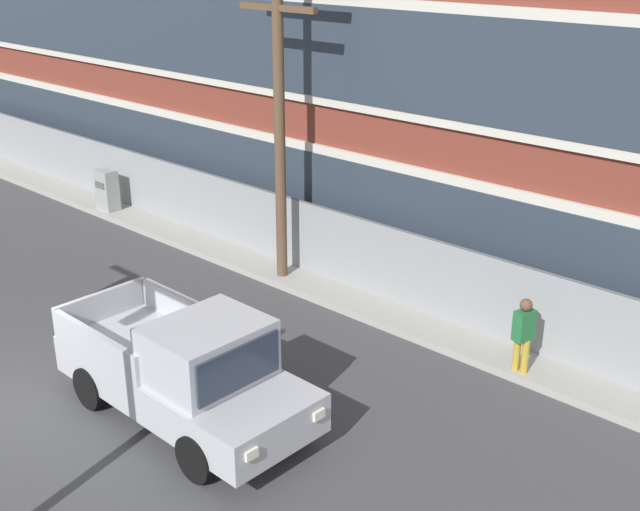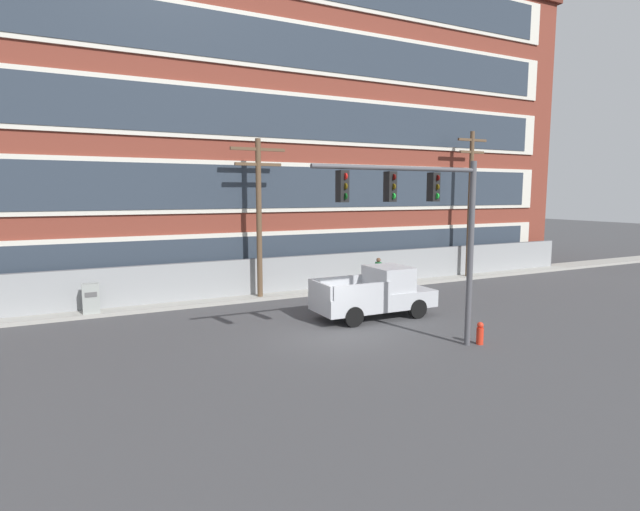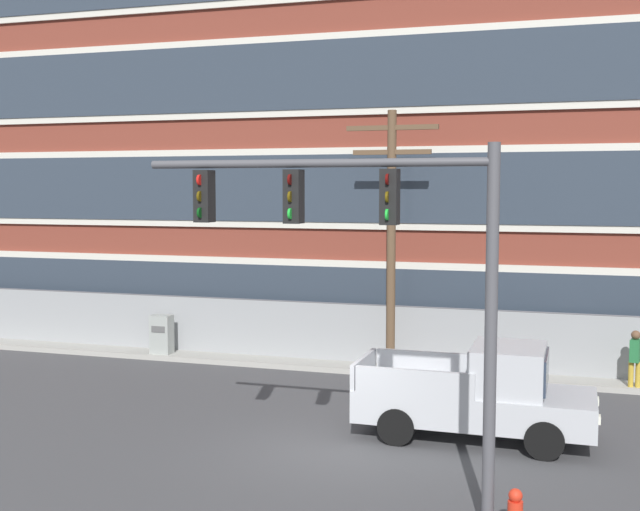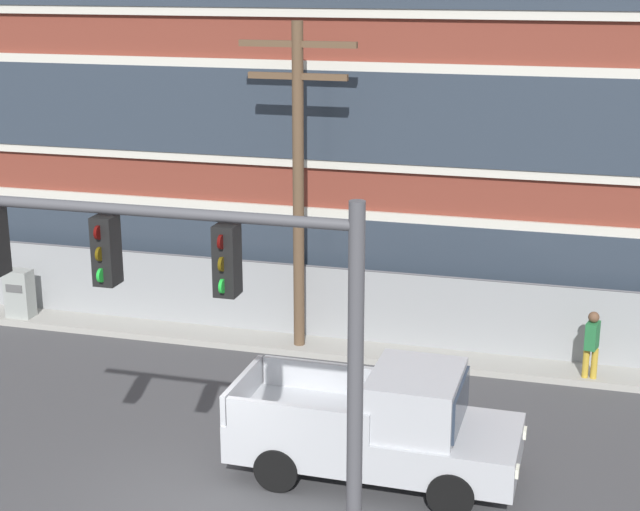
{
  "view_description": "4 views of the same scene",
  "coord_description": "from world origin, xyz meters",
  "px_view_note": "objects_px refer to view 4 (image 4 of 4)",
  "views": [
    {
      "loc": [
        12.81,
        -5.61,
        8.0
      ],
      "look_at": [
        3.07,
        4.94,
        2.22
      ],
      "focal_mm": 45.0,
      "sensor_mm": 36.0,
      "label": 1
    },
    {
      "loc": [
        -8.37,
        -15.46,
        5.13
      ],
      "look_at": [
        1.87,
        4.83,
        2.3
      ],
      "focal_mm": 28.0,
      "sensor_mm": 36.0,
      "label": 2
    },
    {
      "loc": [
        4.66,
        -15.68,
        5.48
      ],
      "look_at": [
        -1.57,
        4.47,
        3.69
      ],
      "focal_mm": 45.0,
      "sensor_mm": 36.0,
      "label": 3
    },
    {
      "loc": [
        6.11,
        -13.8,
        8.77
      ],
      "look_at": [
        1.53,
        2.67,
        3.77
      ],
      "focal_mm": 55.0,
      "sensor_mm": 36.0,
      "label": 4
    }
  ],
  "objects_px": {
    "traffic_signal_mast": "(209,319)",
    "pickup_truck_silver": "(382,427)",
    "utility_pole_near_corner": "(298,173)",
    "pedestrian_near_cabinet": "(592,343)",
    "electrical_cabinet": "(20,296)"
  },
  "relations": [
    {
      "from": "traffic_signal_mast",
      "to": "electrical_cabinet",
      "type": "distance_m",
      "value": 14.29
    },
    {
      "from": "electrical_cabinet",
      "to": "pedestrian_near_cabinet",
      "type": "height_order",
      "value": "pedestrian_near_cabinet"
    },
    {
      "from": "electrical_cabinet",
      "to": "pickup_truck_silver",
      "type": "bearing_deg",
      "value": -26.79
    },
    {
      "from": "utility_pole_near_corner",
      "to": "pedestrian_near_cabinet",
      "type": "relative_size",
      "value": 4.56
    },
    {
      "from": "utility_pole_near_corner",
      "to": "electrical_cabinet",
      "type": "relative_size",
      "value": 5.48
    },
    {
      "from": "traffic_signal_mast",
      "to": "pedestrian_near_cabinet",
      "type": "relative_size",
      "value": 3.66
    },
    {
      "from": "pickup_truck_silver",
      "to": "utility_pole_near_corner",
      "type": "bearing_deg",
      "value": 120.33
    },
    {
      "from": "pedestrian_near_cabinet",
      "to": "pickup_truck_silver",
      "type": "bearing_deg",
      "value": -124.1
    },
    {
      "from": "traffic_signal_mast",
      "to": "pedestrian_near_cabinet",
      "type": "bearing_deg",
      "value": 64.07
    },
    {
      "from": "pedestrian_near_cabinet",
      "to": "utility_pole_near_corner",
      "type": "bearing_deg",
      "value": 178.18
    },
    {
      "from": "traffic_signal_mast",
      "to": "utility_pole_near_corner",
      "type": "distance_m",
      "value": 10.31
    },
    {
      "from": "traffic_signal_mast",
      "to": "utility_pole_near_corner",
      "type": "xyz_separation_m",
      "value": [
        -1.88,
        10.13,
        -0.21
      ]
    },
    {
      "from": "traffic_signal_mast",
      "to": "pickup_truck_silver",
      "type": "xyz_separation_m",
      "value": [
        1.29,
        4.71,
        -3.56
      ]
    },
    {
      "from": "utility_pole_near_corner",
      "to": "pedestrian_near_cabinet",
      "type": "xyz_separation_m",
      "value": [
        6.7,
        -0.21,
        -3.35
      ]
    },
    {
      "from": "pickup_truck_silver",
      "to": "electrical_cabinet",
      "type": "bearing_deg",
      "value": 153.21
    }
  ]
}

